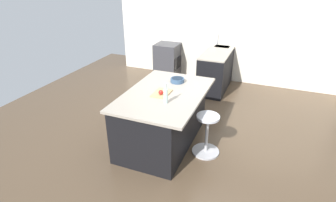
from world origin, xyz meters
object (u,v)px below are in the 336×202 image
at_px(stool_by_window, 207,136).
at_px(fruit_bowl, 177,80).
at_px(water_bottle, 166,95).
at_px(cutting_board, 162,93).
at_px(apple_red, 161,92).
at_px(oven_range, 167,60).
at_px(kitchen_island, 163,117).

xyz_separation_m(stool_by_window, fruit_bowl, (-0.55, -0.70, 0.64)).
bearing_deg(fruit_bowl, water_bottle, 8.29).
distance_m(cutting_board, water_bottle, 0.35).
bearing_deg(cutting_board, apple_red, 14.14).
bearing_deg(oven_range, cutting_board, 20.35).
bearing_deg(apple_red, water_bottle, 39.28).
distance_m(cutting_board, fruit_bowl, 0.55).
bearing_deg(oven_range, apple_red, 20.21).
relative_size(stool_by_window, apple_red, 9.03).
distance_m(oven_range, kitchen_island, 3.15).
relative_size(oven_range, stool_by_window, 1.32).
bearing_deg(kitchen_island, cutting_board, 11.23).
bearing_deg(apple_red, stool_by_window, 95.79).
height_order(apple_red, water_bottle, water_bottle).
xyz_separation_m(kitchen_island, water_bottle, (0.33, 0.19, 0.58)).
bearing_deg(stool_by_window, fruit_bowl, -127.87).
height_order(cutting_board, apple_red, apple_red).
xyz_separation_m(oven_range, kitchen_island, (2.95, 1.10, 0.02)).
distance_m(stool_by_window, fruit_bowl, 1.09).
bearing_deg(fruit_bowl, cutting_board, -6.55).
bearing_deg(oven_range, fruit_bowl, 25.61).
relative_size(kitchen_island, water_bottle, 5.82).
bearing_deg(water_bottle, stool_by_window, 115.37).
height_order(oven_range, kitchen_island, kitchen_island).
height_order(kitchen_island, fruit_bowl, fruit_bowl).
bearing_deg(fruit_bowl, kitchen_island, -8.50).
height_order(oven_range, water_bottle, water_bottle).
height_order(stool_by_window, apple_red, apple_red).
bearing_deg(apple_red, oven_range, -159.79).
distance_m(oven_range, stool_by_window, 3.54).
bearing_deg(fruit_bowl, oven_range, -154.39).
xyz_separation_m(oven_range, fruit_bowl, (2.45, 1.18, 0.51)).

